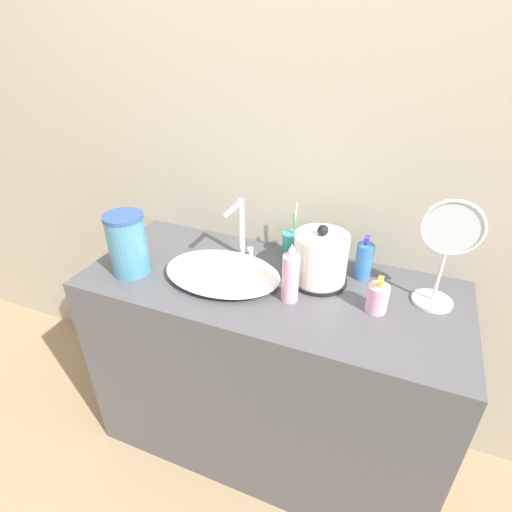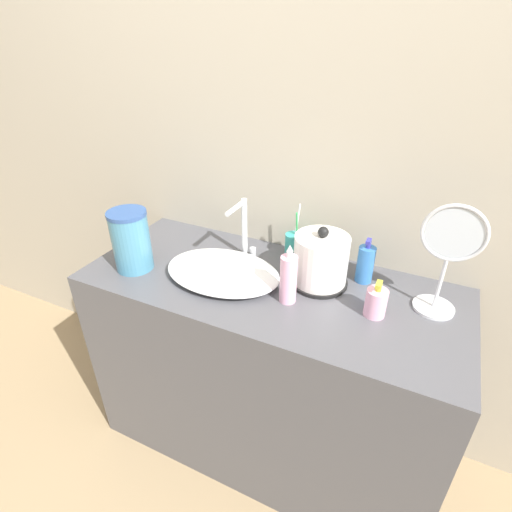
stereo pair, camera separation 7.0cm
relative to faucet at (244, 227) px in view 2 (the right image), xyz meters
name	(u,v)px [view 2 (the right image)]	position (x,y,z in m)	size (l,w,h in m)	color
ground_plane	(237,491)	(0.16, -0.41, -0.99)	(12.00, 12.00, 0.00)	#997F5B
wall_back	(305,137)	(0.16, 0.18, 0.31)	(6.00, 0.04, 2.60)	#ADA38E
vanity_counter	(267,369)	(0.16, -0.13, -0.56)	(1.35, 0.57, 0.85)	#4C4C51
sink_basin	(223,271)	(0.00, -0.16, -0.11)	(0.43, 0.30, 0.05)	white
faucet	(244,227)	(0.00, 0.00, 0.00)	(0.06, 0.14, 0.24)	silver
electric_kettle	(320,262)	(0.32, -0.05, -0.05)	(0.20, 0.20, 0.22)	black
toothbrush_cup	(293,245)	(0.17, 0.08, -0.08)	(0.07, 0.07, 0.23)	teal
lotion_bottle	(365,264)	(0.46, 0.04, -0.06)	(0.06, 0.06, 0.17)	#3370B7
shampoo_bottle	(376,302)	(0.53, -0.14, -0.08)	(0.07, 0.07, 0.13)	#EAA8C6
mouthwash_bottle	(288,278)	(0.26, -0.19, -0.04)	(0.06, 0.06, 0.21)	#EAA8C6
vanity_mirror	(448,254)	(0.70, -0.03, 0.07)	(0.18, 0.13, 0.37)	silver
water_pitcher	(131,240)	(-0.34, -0.25, -0.02)	(0.14, 0.14, 0.23)	teal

